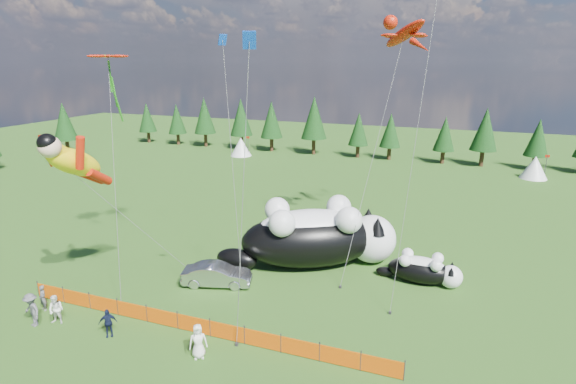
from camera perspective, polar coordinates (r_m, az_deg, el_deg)
name	(u,v)px	position (r m, az deg, el deg)	size (l,w,h in m)	color
ground	(221,305)	(27.96, -8.52, -14.02)	(160.00, 160.00, 0.00)	#113409
safety_fence	(194,324)	(25.51, -11.89, -16.12)	(22.06, 0.06, 1.10)	#262626
tree_line	(365,131)	(67.82, 9.80, 7.61)	(90.00, 4.00, 8.00)	black
festival_tents	(441,161)	(62.31, 18.82, 3.77)	(50.00, 3.20, 2.80)	white
cat_large	(318,235)	(31.82, 3.81, -5.50)	(11.98, 8.57, 4.68)	black
cat_small	(424,269)	(31.04, 16.85, -9.37)	(5.54, 2.09, 2.00)	black
car	(217,275)	(29.88, -9.02, -10.33)	(1.55, 4.45, 1.46)	#B6B6BB
spectator_a	(43,298)	(30.39, -28.69, -11.73)	(0.57, 0.37, 1.55)	#525156
spectator_b	(56,310)	(28.58, -27.36, -13.15)	(0.83, 0.49, 1.71)	white
spectator_c	(108,323)	(26.36, -21.90, -15.16)	(0.93, 0.47, 1.58)	#121832
spectator_d	(32,310)	(28.93, -29.78, -12.88)	(1.25, 0.65, 1.94)	#525156
spectator_e	(198,341)	(23.47, -11.35, -18.09)	(0.88, 0.57, 1.81)	white
superhero_kite	(74,162)	(28.04, -25.49, 3.45)	(6.17, 7.58, 11.71)	yellow
gecko_kite	(404,34)	(34.22, 14.57, 18.85)	(6.50, 11.97, 18.07)	red
flower_kite	(108,59)	(31.57, -21.87, 15.39)	(4.88, 6.53, 15.42)	red
diamond_kite_a	(224,54)	(30.01, -8.17, 16.97)	(3.03, 4.06, 16.19)	blue
diamond_kite_c	(249,56)	(20.11, -5.01, 16.88)	(1.49, 0.91, 15.67)	blue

